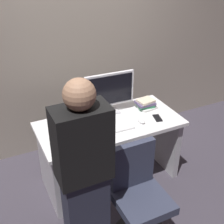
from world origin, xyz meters
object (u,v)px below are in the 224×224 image
(book_stack, at_px, (146,104))
(cell_phone, at_px, (157,118))
(mouse, at_px, (141,121))
(keyboard, at_px, (113,129))
(desk, at_px, (110,141))
(monitor, at_px, (110,91))
(cup_by_monitor, at_px, (71,124))
(cup_near_keyboard, at_px, (73,138))
(office_chair, at_px, (139,200))
(person_at_desk, at_px, (84,177))

(book_stack, distance_m, cell_phone, 0.25)
(mouse, bearing_deg, keyboard, -179.19)
(desk, bearing_deg, monitor, 65.07)
(desk, xyz_separation_m, book_stack, (0.49, 0.10, 0.28))
(monitor, relative_size, book_stack, 2.43)
(monitor, xyz_separation_m, cup_by_monitor, (-0.48, -0.11, -0.21))
(keyboard, distance_m, cup_near_keyboard, 0.42)
(office_chair, distance_m, book_stack, 1.13)
(monitor, distance_m, keyboard, 0.43)
(desk, height_order, mouse, mouse)
(cup_by_monitor, bearing_deg, cell_phone, -14.32)
(desk, distance_m, book_stack, 0.58)
(cup_near_keyboard, bearing_deg, mouse, 2.51)
(mouse, bearing_deg, cell_phone, -1.06)
(monitor, distance_m, cup_by_monitor, 0.53)
(desk, xyz_separation_m, cup_by_monitor, (-0.39, 0.08, 0.27))
(keyboard, xyz_separation_m, book_stack, (0.53, 0.25, 0.04))
(keyboard, relative_size, mouse, 4.30)
(mouse, distance_m, cup_by_monitor, 0.72)
(cup_near_keyboard, distance_m, book_stack, 0.98)
(monitor, bearing_deg, book_stack, -11.70)
(mouse, relative_size, cup_near_keyboard, 1.14)
(keyboard, distance_m, book_stack, 0.58)
(desk, bearing_deg, mouse, -25.36)
(desk, height_order, cup_near_keyboard, cup_near_keyboard)
(monitor, height_order, cell_phone, monitor)
(office_chair, distance_m, person_at_desk, 0.63)
(person_at_desk, distance_m, cup_near_keyboard, 0.58)
(keyboard, xyz_separation_m, mouse, (0.33, 0.00, 0.01))
(office_chair, bearing_deg, book_stack, 56.63)
(cup_near_keyboard, relative_size, book_stack, 0.39)
(office_chair, distance_m, cup_by_monitor, 0.99)
(monitor, relative_size, cup_by_monitor, 6.36)
(cup_near_keyboard, bearing_deg, cell_phone, 1.77)
(keyboard, bearing_deg, person_at_desk, -128.32)
(desk, relative_size, mouse, 14.81)
(keyboard, distance_m, cell_phone, 0.52)
(monitor, xyz_separation_m, cup_near_keyboard, (-0.54, -0.36, -0.21))
(monitor, bearing_deg, cup_by_monitor, -167.43)
(cup_near_keyboard, bearing_deg, cup_by_monitor, 75.77)
(mouse, height_order, book_stack, book_stack)
(person_at_desk, xyz_separation_m, keyboard, (0.53, 0.60, -0.08))
(monitor, bearing_deg, cup_near_keyboard, -146.40)
(office_chair, height_order, person_at_desk, person_at_desk)
(monitor, bearing_deg, office_chair, -100.55)
(monitor, xyz_separation_m, cell_phone, (0.40, -0.33, -0.25))
(person_at_desk, bearing_deg, office_chair, -5.17)
(office_chair, xyz_separation_m, cup_near_keyboard, (-0.36, 0.61, 0.37))
(monitor, bearing_deg, keyboard, -110.54)
(person_at_desk, relative_size, mouse, 16.39)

